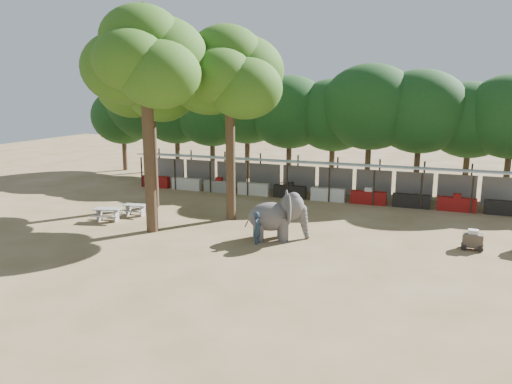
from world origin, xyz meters
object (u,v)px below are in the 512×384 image
(handler, at_px, (258,228))
(picnic_table_near, at_px, (108,213))
(yard_tree_left, at_px, (149,81))
(elephant, at_px, (278,216))
(yard_tree_back, at_px, (229,74))
(yard_tree_center, at_px, (145,60))
(picnic_table_far, at_px, (135,208))
(cart_front, at_px, (473,240))

(handler, height_order, picnic_table_near, handler)
(yard_tree_left, distance_m, elephant, 12.93)
(yard_tree_back, height_order, handler, yard_tree_back)
(yard_tree_center, distance_m, handler, 10.53)
(yard_tree_center, height_order, picnic_table_far, yard_tree_center)
(yard_tree_left, bearing_deg, handler, -29.16)
(yard_tree_left, distance_m, picnic_table_far, 8.17)
(yard_tree_left, xyz_separation_m, yard_tree_back, (6.00, -1.00, 0.34))
(picnic_table_near, relative_size, cart_front, 1.77)
(handler, relative_size, picnic_table_near, 0.88)
(elephant, height_order, picnic_table_far, elephant)
(yard_tree_left, height_order, elephant, yard_tree_left)
(yard_tree_left, xyz_separation_m, picnic_table_near, (-0.50, -4.32, -7.69))
(picnic_table_far, height_order, cart_front, cart_front)
(picnic_table_near, bearing_deg, yard_tree_center, -26.75)
(elephant, relative_size, handler, 2.02)
(yard_tree_left, bearing_deg, picnic_table_far, -84.02)
(elephant, xyz_separation_m, picnic_table_near, (-10.60, -0.19, -0.74))
(yard_tree_center, distance_m, cart_front, 18.90)
(yard_tree_center, distance_m, yard_tree_back, 5.04)
(cart_front, bearing_deg, yard_tree_left, 176.18)
(yard_tree_back, xyz_separation_m, picnic_table_near, (-6.50, -3.32, -8.03))
(picnic_table_near, height_order, picnic_table_far, picnic_table_near)
(picnic_table_near, bearing_deg, elephant, -14.66)
(elephant, bearing_deg, handler, -145.81)
(yard_tree_center, relative_size, elephant, 3.58)
(yard_tree_left, height_order, cart_front, yard_tree_left)
(elephant, bearing_deg, cart_front, -12.19)
(yard_tree_back, relative_size, picnic_table_near, 6.03)
(picnic_table_near, relative_size, picnic_table_far, 1.20)
(picnic_table_far, distance_m, cart_front, 19.30)
(handler, xyz_separation_m, cart_front, (10.19, 2.84, -0.34))
(handler, relative_size, cart_front, 1.56)
(yard_tree_center, xyz_separation_m, picnic_table_near, (-3.50, 0.68, -8.70))
(yard_tree_center, height_order, yard_tree_back, yard_tree_center)
(handler, bearing_deg, yard_tree_left, 61.75)
(picnic_table_near, xyz_separation_m, cart_front, (20.07, 1.92, -0.01))
(yard_tree_left, relative_size, picnic_table_far, 7.01)
(picnic_table_near, distance_m, cart_front, 20.16)
(yard_tree_left, xyz_separation_m, picnic_table_far, (0.27, -2.59, -7.74))
(yard_tree_left, bearing_deg, picnic_table_near, -96.57)
(elephant, height_order, picnic_table_near, elephant)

